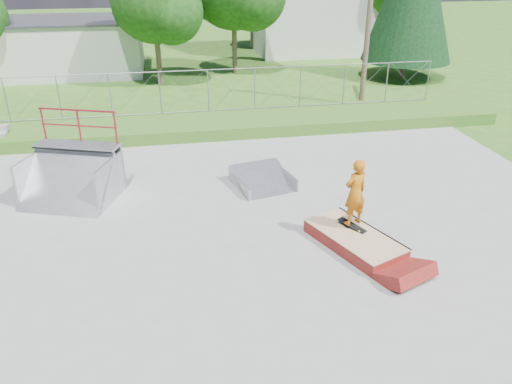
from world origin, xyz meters
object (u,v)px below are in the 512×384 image
(quarter_pipe, at_px, (66,162))
(flat_bank_ramp, at_px, (263,180))
(grind_box, at_px, (354,240))
(skater, at_px, (355,195))

(quarter_pipe, distance_m, flat_bank_ramp, 5.87)
(grind_box, distance_m, flat_bank_ramp, 4.19)
(quarter_pipe, xyz_separation_m, flat_bank_ramp, (5.78, -0.09, -1.00))
(grind_box, relative_size, quarter_pipe, 1.13)
(skater, bearing_deg, quarter_pipe, -44.68)
(quarter_pipe, bearing_deg, flat_bank_ramp, 19.19)
(grind_box, height_order, quarter_pipe, quarter_pipe)
(grind_box, height_order, skater, skater)
(grind_box, xyz_separation_m, skater, (0.05, 0.33, 1.10))
(flat_bank_ramp, height_order, skater, skater)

